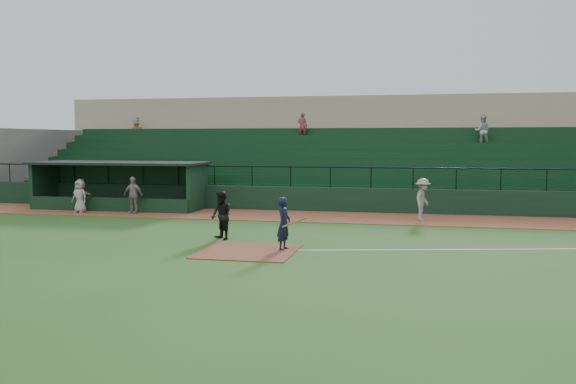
# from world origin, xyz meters

# --- Properties ---
(ground) EXTENTS (90.00, 90.00, 0.00)m
(ground) POSITION_xyz_m (0.00, 0.00, 0.00)
(ground) COLOR #25511A
(ground) RESTS_ON ground
(warning_track) EXTENTS (40.00, 4.00, 0.03)m
(warning_track) POSITION_xyz_m (0.00, 8.00, 0.01)
(warning_track) COLOR brown
(warning_track) RESTS_ON ground
(home_plate_dirt) EXTENTS (3.00, 3.00, 0.03)m
(home_plate_dirt) POSITION_xyz_m (0.00, -1.00, 0.01)
(home_plate_dirt) COLOR brown
(home_plate_dirt) RESTS_ON ground
(foul_line) EXTENTS (17.49, 4.44, 0.01)m
(foul_line) POSITION_xyz_m (8.00, 1.20, 0.01)
(foul_line) COLOR white
(foul_line) RESTS_ON ground
(stadium_structure) EXTENTS (38.00, 13.08, 6.40)m
(stadium_structure) POSITION_xyz_m (0.00, 16.46, 2.30)
(stadium_structure) COLOR black
(stadium_structure) RESTS_ON ground
(dugout) EXTENTS (8.90, 3.20, 2.42)m
(dugout) POSITION_xyz_m (-9.75, 9.56, 1.33)
(dugout) COLOR black
(dugout) RESTS_ON ground
(batter_at_plate) EXTENTS (1.05, 0.71, 1.72)m
(batter_at_plate) POSITION_xyz_m (1.06, -0.48, 0.86)
(batter_at_plate) COLOR black
(batter_at_plate) RESTS_ON ground
(umpire) EXTENTS (1.07, 1.05, 1.74)m
(umpire) POSITION_xyz_m (-1.57, 1.08, 0.87)
(umpire) COLOR black
(umpire) RESTS_ON ground
(runner) EXTENTS (1.01, 1.34, 1.85)m
(runner) POSITION_xyz_m (5.46, 7.61, 0.95)
(runner) COLOR #9B9691
(runner) RESTS_ON warning_track
(dugout_player_a) EXTENTS (1.08, 0.57, 1.76)m
(dugout_player_a) POSITION_xyz_m (-8.08, 7.23, 0.91)
(dugout_player_a) COLOR gray
(dugout_player_a) RESTS_ON warning_track
(dugout_player_b) EXTENTS (0.80, 0.55, 1.56)m
(dugout_player_b) POSITION_xyz_m (-10.77, 6.99, 0.81)
(dugout_player_b) COLOR #ABA5A0
(dugout_player_b) RESTS_ON warning_track
(dugout_player_c) EXTENTS (1.47, 1.28, 1.61)m
(dugout_player_c) POSITION_xyz_m (-11.06, 7.60, 0.83)
(dugout_player_c) COLOR #A29D97
(dugout_player_c) RESTS_ON warning_track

